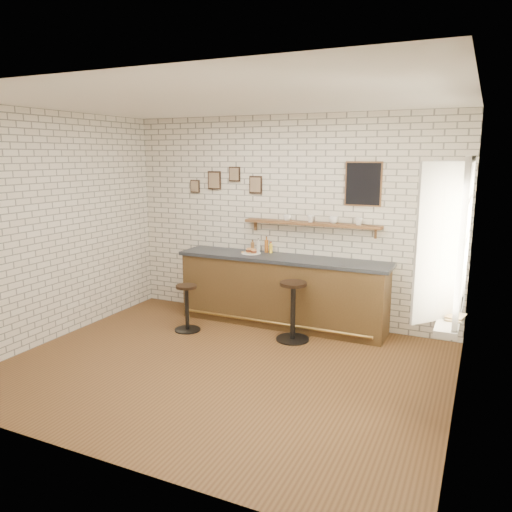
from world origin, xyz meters
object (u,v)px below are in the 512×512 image
Objects in this scene: bitters_bottle_amber at (266,246)px; shelf_cup_d at (359,221)px; ciabatta_sandwich at (252,251)px; shelf_cup_a at (287,218)px; bitters_bottle_brown at (253,246)px; book_upper at (447,315)px; bar_counter at (282,291)px; bar_stool_right at (293,309)px; shelf_cup_b at (311,219)px; shelf_cup_c at (334,220)px; bitters_bottle_white at (258,246)px; book_lower at (447,317)px; bar_stool_left at (187,306)px; sandwich_plate at (251,253)px; condiment_bottle_yellow at (271,248)px.

shelf_cup_d is (1.36, 0.00, 0.44)m from bitters_bottle_amber.
ciabatta_sandwich is 1.97× the size of shelf_cup_a.
bitters_bottle_brown reaches higher than book_upper.
bar_counter is 1.48m from shelf_cup_d.
ciabatta_sandwich reaches higher than bar_stool_right.
shelf_cup_d is (0.68, 0.00, 0.00)m from shelf_cup_b.
shelf_cup_b reaches higher than shelf_cup_a.
ciabatta_sandwich is 0.99m from shelf_cup_b.
shelf_cup_c reaches higher than bar_stool_right.
shelf_cup_d is 2.33m from book_upper.
bitters_bottle_brown is 0.10m from bitters_bottle_white.
bitters_bottle_brown reaches higher than book_lower.
bar_stool_left is 2.65m from shelf_cup_d.
bar_stool_left is 3.60m from book_lower.
bar_counter is at bearing 155.55° from book_upper.
bar_stool_right is at bearing 173.97° from shelf_cup_c.
bar_stool_left is at bearing -161.93° from shelf_cup_d.
bar_stool_right is at bearing -101.32° from shelf_cup_a.
sandwich_plate is 2.52× the size of shelf_cup_a.
shelf_cup_b is at bearing 11.53° from sandwich_plate.
ciabatta_sandwich is at bearing 179.55° from shelf_cup_d.
book_upper is at bearing 97.37° from book_lower.
sandwich_plate is 0.19m from bitters_bottle_white.
sandwich_plate reaches higher than book_lower.
bitters_bottle_amber is 2.19× the size of shelf_cup_a.
shelf_cup_c is (1.19, 0.17, 0.53)m from sandwich_plate.
ciabatta_sandwich is 1.72× the size of shelf_cup_c.
bitters_bottle_amber is 3.24m from book_upper.
shelf_cup_a is at bearing 107.17° from shelf_cup_c.
shelf_cup_d is at bearing 47.74° from bar_stool_right.
bitters_bottle_white is at bearing 79.07° from ciabatta_sandwich.
sandwich_plate is 0.43× the size of bar_stool_left.
book_upper is (2.83, -1.66, -0.10)m from ciabatta_sandwich.
bar_counter is at bearing 151.73° from book_lower.
bitters_bottle_white is 1.23m from shelf_cup_c.
shelf_cup_c reaches higher than shelf_cup_d.
bar_counter is 0.74m from ciabatta_sandwich.
bitters_bottle_amber is 0.30× the size of bar_stool_right.
book_upper reaches higher than book_lower.
ciabatta_sandwich is 0.24m from bitters_bottle_amber.
condiment_bottle_yellow is (0.07, 0.00, -0.03)m from bitters_bottle_amber.
condiment_bottle_yellow is at bearing 133.30° from shelf_cup_b.
bitters_bottle_white is 0.25× the size of bar_stool_right.
bitters_bottle_brown is 0.22× the size of bar_stool_right.
ciabatta_sandwich is 3.28m from book_upper.
bitters_bottle_amber is 1.14× the size of book_upper.
bitters_bottle_white is 3.34m from book_upper.
shelf_cup_c is at bearing 8.40° from ciabatta_sandwich.
ciabatta_sandwich is 0.29m from condiment_bottle_yellow.
bitters_bottle_amber is 2.40× the size of shelf_cup_b.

